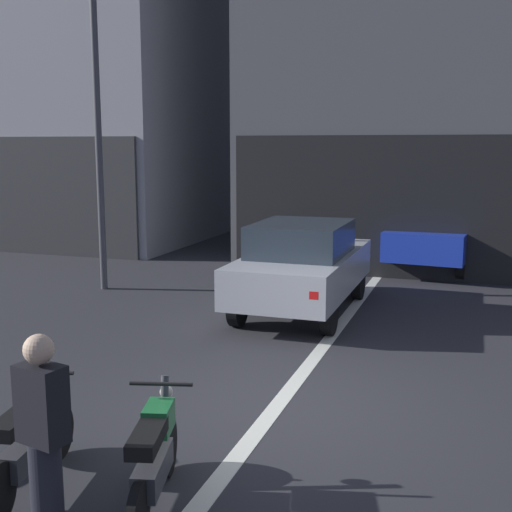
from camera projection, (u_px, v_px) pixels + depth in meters
ground_plane at (276, 407)px, 7.55m from camera, size 120.00×120.00×0.00m
lane_centre_line at (363, 295)px, 13.15m from camera, size 0.20×18.00×0.01m
car_silver_crossing_near at (303, 264)px, 11.70m from camera, size 1.77×4.11×1.64m
car_blue_down_street at (437, 232)px, 15.92m from camera, size 2.15×4.25×1.64m
street_lamp at (96, 79)px, 13.04m from camera, size 0.36×0.36×7.06m
motorcycle_black_row_leftmost at (31, 439)px, 5.71m from camera, size 0.55×1.65×0.98m
motorcycle_green_row_left_mid at (154, 455)px, 5.41m from camera, size 0.61×1.63×0.98m
person_by_motorcycles at (44, 442)px, 4.76m from camera, size 0.40×0.29×1.67m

